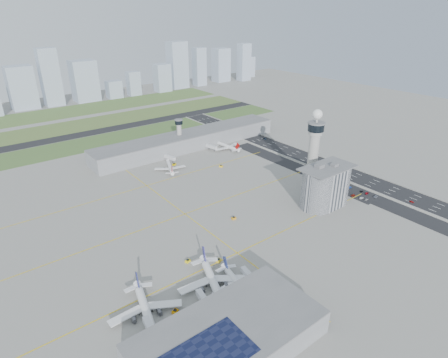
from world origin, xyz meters
TOP-DOWN VIEW (x-y plane):
  - ground at (0.00, 0.00)m, footprint 1000.00×1000.00m
  - grass_strip_0 at (-20.00, 225.00)m, footprint 480.00×50.00m
  - grass_strip_1 at (-20.00, 300.00)m, footprint 480.00×60.00m
  - grass_strip_2 at (-20.00, 380.00)m, footprint 480.00×70.00m
  - runway at (-20.00, 262.00)m, footprint 480.00×22.00m
  - highway at (115.00, 0.00)m, footprint 28.00×500.00m
  - barrier_left at (101.00, 0.00)m, footprint 0.60×500.00m
  - barrier_right at (129.00, 0.00)m, footprint 0.60×500.00m
  - landside_road at (90.00, -10.00)m, footprint 18.00×260.00m
  - parking_lot at (88.00, -22.00)m, footprint 20.00×44.00m
  - taxiway_line_h_0 at (-40.00, -30.00)m, footprint 260.00×0.60m
  - taxiway_line_h_1 at (-40.00, 30.00)m, footprint 260.00×0.60m
  - taxiway_line_h_2 at (-40.00, 90.00)m, footprint 260.00×0.60m
  - taxiway_line_v at (-40.00, 30.00)m, footprint 0.60×260.00m
  - control_tower at (72.00, 8.00)m, footprint 14.00×14.00m
  - secondary_tower at (30.00, 150.00)m, footprint 8.60×8.60m
  - admin_building at (51.99, -22.00)m, footprint 42.00×24.00m
  - terminal_pier at (40.00, 148.00)m, footprint 210.00×32.00m
  - near_terminal at (-88.07, -82.02)m, footprint 84.00×42.00m
  - airplane_near_a at (-108.01, -42.76)m, footprint 46.22×50.88m
  - airplane_near_b at (-70.25, -46.63)m, footprint 52.31×56.33m
  - airplane_near_c at (-59.92, -55.37)m, footprint 37.23×41.57m
  - airplane_far_a at (-6.94, 107.66)m, footprint 39.76×42.51m
  - airplane_far_b at (68.95, 119.74)m, footprint 34.64×39.90m
  - jet_bridge_near_0 at (-113.00, -61.00)m, footprint 5.39×14.31m
  - jet_bridge_near_1 at (-83.00, -61.00)m, footprint 5.39×14.31m
  - jet_bridge_near_2 at (-53.00, -61.00)m, footprint 5.39×14.31m
  - jet_bridge_far_0 at (2.00, 132.00)m, footprint 5.39×14.31m
  - jet_bridge_far_1 at (52.00, 132.00)m, footprint 5.39×14.31m
  - tug_0 at (-95.64, -49.08)m, footprint 3.72×3.18m
  - tug_1 at (-54.15, -29.73)m, footprint 3.88×3.43m
  - tug_2 at (-68.81, -18.85)m, footprint 3.45×2.78m
  - tug_3 at (-16.33, 2.59)m, footprint 3.41×2.54m
  - tug_4 at (1.64, 114.66)m, footprint 4.11×3.44m
  - tug_5 at (34.16, 83.67)m, footprint 3.52×3.92m
  - car_lot_0 at (83.76, -38.62)m, footprint 3.24×1.37m
  - car_lot_1 at (82.90, -34.79)m, footprint 3.92×1.73m
  - car_lot_2 at (81.84, -27.94)m, footprint 4.29×2.04m
  - car_lot_3 at (82.59, -20.27)m, footprint 4.03×2.01m
  - car_lot_4 at (83.43, -11.51)m, footprint 3.64×1.76m
  - car_lot_5 at (83.77, -6.69)m, footprint 3.42×1.36m
  - car_lot_6 at (94.00, -40.33)m, footprint 4.77×2.42m
  - car_lot_7 at (93.53, -32.53)m, footprint 4.61×2.42m
  - car_lot_8 at (93.19, -28.08)m, footprint 3.33×1.35m
  - car_lot_9 at (91.97, -17.84)m, footprint 3.98×1.78m
  - car_lot_10 at (93.16, -10.79)m, footprint 4.73×2.73m
  - car_lot_11 at (92.90, -5.74)m, footprint 4.02×2.14m
  - car_hw_0 at (108.27, -62.10)m, footprint 1.83×3.52m
  - car_hw_1 at (113.93, 42.40)m, footprint 1.61×3.84m
  - car_hw_2 at (123.10, 117.75)m, footprint 2.07×4.05m
  - car_hw_4 at (107.88, 179.42)m, footprint 1.73×3.70m
  - skyline_bldg_7 at (-59.44, 436.89)m, footprint 35.76×28.61m
  - skyline_bldg_8 at (-19.42, 431.56)m, footprint 26.33×21.06m
  - skyline_bldg_9 at (30.27, 432.32)m, footprint 36.96×29.57m
  - skyline_bldg_10 at (73.27, 423.68)m, footprint 23.01×18.41m
  - skyline_bldg_11 at (108.28, 423.34)m, footprint 20.22×16.18m
  - skyline_bldg_12 at (162.17, 421.29)m, footprint 26.14×20.92m
  - skyline_bldg_13 at (201.27, 433.27)m, footprint 32.26×25.81m
  - skyline_bldg_14 at (244.74, 426.38)m, footprint 21.59×17.28m
  - skyline_bldg_15 at (302.83, 435.54)m, footprint 30.25×24.20m
  - skyline_bldg_16 at (345.49, 415.96)m, footprint 23.04×18.43m
  - skyline_bldg_17 at (382.05, 443.29)m, footprint 22.64×18.11m

SIDE VIEW (x-z plane):
  - ground at x=0.00m, z-range 0.00..0.00m
  - taxiway_line_h_0 at x=-40.00m, z-range 0.00..0.01m
  - taxiway_line_h_1 at x=-40.00m, z-range 0.00..0.01m
  - taxiway_line_h_2 at x=-40.00m, z-range 0.00..0.01m
  - taxiway_line_v at x=-40.00m, z-range 0.00..0.01m
  - grass_strip_0 at x=-20.00m, z-range 0.00..0.08m
  - grass_strip_1 at x=-20.00m, z-range 0.00..0.08m
  - grass_strip_2 at x=-20.00m, z-range 0.00..0.08m
  - landside_road at x=90.00m, z-range 0.00..0.08m
  - highway at x=115.00m, z-range 0.00..0.10m
  - parking_lot at x=88.00m, z-range 0.00..0.10m
  - runway at x=-20.00m, z-range 0.01..0.11m
  - car_lot_0 at x=83.76m, z-range 0.00..1.09m
  - car_hw_2 at x=123.10m, z-range 0.00..1.09m
  - car_lot_5 at x=83.77m, z-range 0.00..1.11m
  - car_lot_11 at x=92.90m, z-range 0.00..1.11m
  - car_lot_3 at x=82.59m, z-range 0.00..1.12m
  - car_lot_8 at x=93.19m, z-range 0.00..1.13m
  - car_hw_0 at x=108.27m, z-range 0.00..1.14m
  - car_lot_2 at x=81.84m, z-range 0.00..1.18m
  - car_lot_4 at x=83.43m, z-range 0.00..1.20m
  - barrier_left at x=101.00m, z-range 0.00..1.20m
  - barrier_right at x=129.00m, z-range 0.00..1.20m
  - car_hw_4 at x=107.88m, z-range 0.00..1.23m
  - car_hw_1 at x=113.93m, z-range 0.00..1.23m
  - car_lot_10 at x=93.16m, z-range 0.00..1.24m
  - car_lot_1 at x=82.90m, z-range 0.00..1.25m
  - car_lot_9 at x=91.97m, z-range 0.00..1.27m
  - car_lot_7 at x=93.53m, z-range 0.00..1.27m
  - car_lot_6 at x=94.00m, z-range 0.00..1.29m
  - tug_2 at x=-68.81m, z-range 0.00..1.76m
  - tug_0 at x=-95.64m, z-range 0.00..1.83m
  - tug_3 at x=-16.33m, z-range 0.00..1.84m
  - tug_1 at x=-54.15m, z-range 0.00..1.87m
  - tug_5 at x=34.16m, z-range 0.00..1.89m
  - tug_4 at x=1.64m, z-range 0.00..2.04m
  - jet_bridge_near_0 at x=-113.00m, z-range 0.00..5.70m
  - jet_bridge_near_1 at x=-83.00m, z-range 0.00..5.70m
  - jet_bridge_near_2 at x=-53.00m, z-range 0.00..5.70m
  - jet_bridge_far_0 at x=2.00m, z-range 0.00..5.70m
  - jet_bridge_far_1 at x=52.00m, z-range 0.00..5.70m
  - airplane_far_a at x=-6.94m, z-range 0.00..9.52m
  - airplane_near_c at x=-59.92m, z-range 0.00..10.19m
  - airplane_far_b at x=68.95m, z-range 0.00..10.57m
  - airplane_near_a at x=-108.01m, z-range 0.00..12.07m
  - airplane_near_b at x=-70.25m, z-range 0.00..12.78m
  - near_terminal at x=-88.07m, z-range -0.07..12.93m
  - terminal_pier at x=40.00m, z-range 0.00..15.80m
  - skyline_bldg_10 at x=73.27m, z-range 0.00..27.75m
  - admin_building at x=51.99m, z-range -1.45..32.05m
  - secondary_tower at x=30.00m, z-range 2.85..34.75m
  - skyline_bldg_11 at x=108.28m, z-range 0.00..38.97m
  - skyline_bldg_17 at x=382.05m, z-range 0.00..41.06m
  - skyline_bldg_12 at x=162.17m, z-range 0.00..46.89m
  - skyline_bldg_7 at x=-59.44m, z-range 0.00..61.22m
  - skyline_bldg_9 at x=30.27m, z-range 0.00..62.11m
  - skyline_bldg_15 at x=302.83m, z-range 0.00..63.40m
  - skyline_bldg_14 at x=244.74m, z-range 0.00..68.75m
  - control_tower at x=72.00m, z-range 2.79..67.29m
  - skyline_bldg_16 at x=345.49m, z-range 0.00..71.56m
  - skyline_bldg_13 at x=201.27m, z-range 0.00..81.20m
  - skyline_bldg_8 at x=-19.42m, z-range 0.00..83.39m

